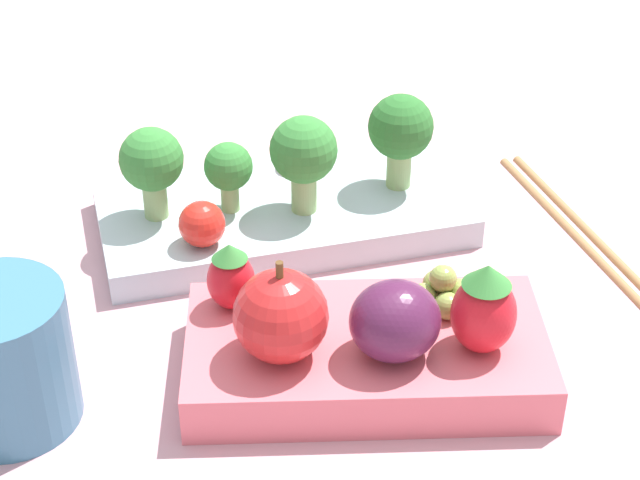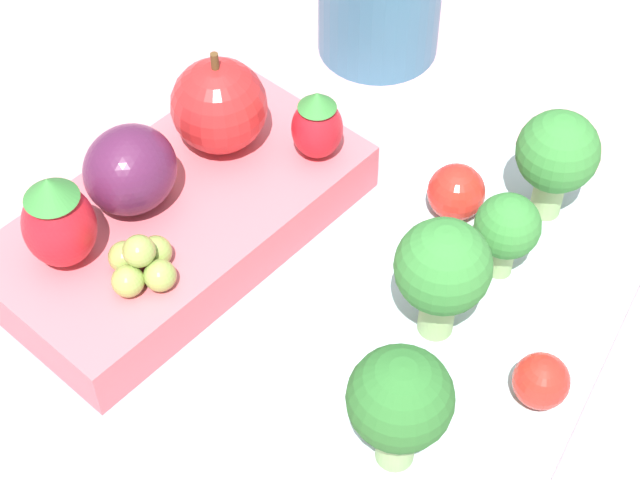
{
  "view_description": "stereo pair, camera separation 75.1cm",
  "coord_description": "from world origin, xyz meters",
  "px_view_note": "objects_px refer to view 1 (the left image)",
  "views": [
    {
      "loc": [
        -0.11,
        -0.48,
        0.37
      ],
      "look_at": [
        -0.0,
        0.0,
        0.04
      ],
      "focal_mm": 60.0,
      "sensor_mm": 36.0,
      "label": 1
    },
    {
      "loc": [
        0.26,
        0.17,
        0.4
      ],
      "look_at": [
        -0.0,
        0.0,
        0.04
      ],
      "focal_mm": 60.0,
      "sensor_mm": 36.0,
      "label": 2
    }
  ],
  "objects_px": {
    "broccoli_floret_2": "(302,153)",
    "drinking_cup": "(2,359)",
    "chopsticks_pair": "(588,236)",
    "grape_cluster": "(442,291)",
    "bento_box_fruit": "(366,355)",
    "apple": "(281,316)",
    "plum": "(395,321)",
    "strawberry_1": "(484,309)",
    "bento_box_savoury": "(282,213)",
    "cherry_tomato_1": "(202,224)",
    "broccoli_floret_1": "(229,169)",
    "cherry_tomato_0": "(302,150)",
    "strawberry_0": "(231,277)",
    "broccoli_floret_0": "(401,130)",
    "broccoli_floret_3": "(152,162)"
  },
  "relations": [
    {
      "from": "bento_box_savoury",
      "to": "cherry_tomato_1",
      "type": "bearing_deg",
      "value": -144.48
    },
    {
      "from": "cherry_tomato_0",
      "to": "plum",
      "type": "distance_m",
      "value": 0.21
    },
    {
      "from": "broccoli_floret_3",
      "to": "strawberry_1",
      "type": "height_order",
      "value": "same"
    },
    {
      "from": "broccoli_floret_2",
      "to": "broccoli_floret_3",
      "type": "relative_size",
      "value": 1.06
    },
    {
      "from": "cherry_tomato_0",
      "to": "strawberry_1",
      "type": "bearing_deg",
      "value": -76.7
    },
    {
      "from": "bento_box_fruit",
      "to": "grape_cluster",
      "type": "bearing_deg",
      "value": 19.26
    },
    {
      "from": "bento_box_savoury",
      "to": "apple",
      "type": "relative_size",
      "value": 4.18
    },
    {
      "from": "cherry_tomato_0",
      "to": "broccoli_floret_3",
      "type": "bearing_deg",
      "value": -157.36
    },
    {
      "from": "broccoli_floret_0",
      "to": "broccoli_floret_1",
      "type": "distance_m",
      "value": 0.11
    },
    {
      "from": "bento_box_fruit",
      "to": "drinking_cup",
      "type": "relative_size",
      "value": 2.74
    },
    {
      "from": "broccoli_floret_3",
      "to": "strawberry_0",
      "type": "xyz_separation_m",
      "value": [
        0.03,
        -0.11,
        -0.01
      ]
    },
    {
      "from": "broccoli_floret_2",
      "to": "drinking_cup",
      "type": "relative_size",
      "value": 0.86
    },
    {
      "from": "bento_box_savoury",
      "to": "chopsticks_pair",
      "type": "relative_size",
      "value": 1.11
    },
    {
      "from": "grape_cluster",
      "to": "cherry_tomato_0",
      "type": "bearing_deg",
      "value": 103.19
    },
    {
      "from": "broccoli_floret_1",
      "to": "drinking_cup",
      "type": "relative_size",
      "value": 0.62
    },
    {
      "from": "broccoli_floret_2",
      "to": "broccoli_floret_0",
      "type": "bearing_deg",
      "value": 13.87
    },
    {
      "from": "apple",
      "to": "plum",
      "type": "relative_size",
      "value": 1.22
    },
    {
      "from": "plum",
      "to": "drinking_cup",
      "type": "relative_size",
      "value": 0.63
    },
    {
      "from": "broccoli_floret_3",
      "to": "apple",
      "type": "distance_m",
      "value": 0.16
    },
    {
      "from": "broccoli_floret_1",
      "to": "drinking_cup",
      "type": "height_order",
      "value": "drinking_cup"
    },
    {
      "from": "bento_box_fruit",
      "to": "apple",
      "type": "bearing_deg",
      "value": -173.04
    },
    {
      "from": "broccoli_floret_2",
      "to": "broccoli_floret_1",
      "type": "bearing_deg",
      "value": 167.61
    },
    {
      "from": "chopsticks_pair",
      "to": "grape_cluster",
      "type": "bearing_deg",
      "value": -147.05
    },
    {
      "from": "grape_cluster",
      "to": "chopsticks_pair",
      "type": "bearing_deg",
      "value": 32.95
    },
    {
      "from": "broccoli_floret_2",
      "to": "strawberry_1",
      "type": "relative_size",
      "value": 1.24
    },
    {
      "from": "bento_box_savoury",
      "to": "strawberry_1",
      "type": "bearing_deg",
      "value": -67.72
    },
    {
      "from": "strawberry_1",
      "to": "strawberry_0",
      "type": "bearing_deg",
      "value": 152.79
    },
    {
      "from": "broccoli_floret_1",
      "to": "chopsticks_pair",
      "type": "bearing_deg",
      "value": -13.53
    },
    {
      "from": "broccoli_floret_0",
      "to": "grape_cluster",
      "type": "relative_size",
      "value": 1.81
    },
    {
      "from": "grape_cluster",
      "to": "broccoli_floret_3",
      "type": "bearing_deg",
      "value": 136.38
    },
    {
      "from": "strawberry_1",
      "to": "grape_cluster",
      "type": "bearing_deg",
      "value": 103.83
    },
    {
      "from": "broccoli_floret_3",
      "to": "drinking_cup",
      "type": "relative_size",
      "value": 0.81
    },
    {
      "from": "drinking_cup",
      "to": "grape_cluster",
      "type": "bearing_deg",
      "value": 2.09
    },
    {
      "from": "bento_box_savoury",
      "to": "broccoli_floret_3",
      "type": "distance_m",
      "value": 0.09
    },
    {
      "from": "broccoli_floret_2",
      "to": "cherry_tomato_0",
      "type": "distance_m",
      "value": 0.06
    },
    {
      "from": "broccoli_floret_1",
      "to": "cherry_tomato_0",
      "type": "relative_size",
      "value": 1.9
    },
    {
      "from": "bento_box_fruit",
      "to": "apple",
      "type": "relative_size",
      "value": 3.58
    },
    {
      "from": "broccoli_floret_0",
      "to": "strawberry_1",
      "type": "relative_size",
      "value": 1.24
    },
    {
      "from": "bento_box_savoury",
      "to": "cherry_tomato_1",
      "type": "xyz_separation_m",
      "value": [
        -0.05,
        -0.04,
        0.02
      ]
    },
    {
      "from": "broccoli_floret_1",
      "to": "chopsticks_pair",
      "type": "relative_size",
      "value": 0.22
    },
    {
      "from": "strawberry_0",
      "to": "broccoli_floret_0",
      "type": "bearing_deg",
      "value": 42.83
    },
    {
      "from": "chopsticks_pair",
      "to": "apple",
      "type": "bearing_deg",
      "value": -154.69
    },
    {
      "from": "cherry_tomato_1",
      "to": "drinking_cup",
      "type": "distance_m",
      "value": 0.15
    },
    {
      "from": "cherry_tomato_0",
      "to": "grape_cluster",
      "type": "relative_size",
      "value": 0.69
    },
    {
      "from": "apple",
      "to": "drinking_cup",
      "type": "xyz_separation_m",
      "value": [
        -0.14,
        0.01,
        -0.01
      ]
    },
    {
      "from": "plum",
      "to": "cherry_tomato_1",
      "type": "bearing_deg",
      "value": 121.97
    },
    {
      "from": "bento_box_fruit",
      "to": "strawberry_0",
      "type": "distance_m",
      "value": 0.08
    },
    {
      "from": "bento_box_savoury",
      "to": "strawberry_0",
      "type": "bearing_deg",
      "value": -112.76
    },
    {
      "from": "broccoli_floret_0",
      "to": "broccoli_floret_3",
      "type": "xyz_separation_m",
      "value": [
        -0.15,
        -0.0,
        -0.0
      ]
    },
    {
      "from": "bento_box_savoury",
      "to": "apple",
      "type": "height_order",
      "value": "apple"
    }
  ]
}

